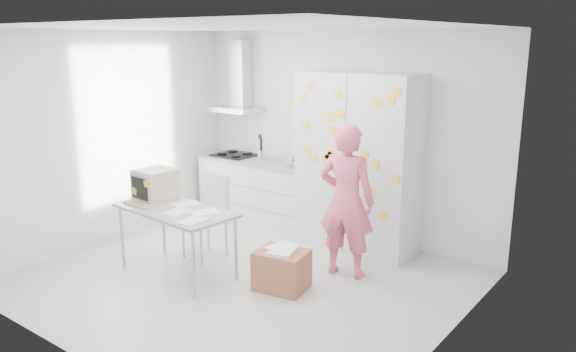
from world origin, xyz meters
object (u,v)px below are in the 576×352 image
Objects in this scene: person at (346,201)px; desk at (162,195)px; cardboard_box at (282,269)px; chair at (209,211)px.

desk is at bearing 17.95° from person.
person reaches higher than cardboard_box.
desk is 1.64m from cardboard_box.
person reaches higher than desk.
desk reaches higher than chair.
chair is (0.19, 0.55, -0.28)m from desk.
chair is at bearing 74.60° from desk.
chair is at bearing 169.93° from cardboard_box.
cardboard_box is (-0.34, -0.73, -0.64)m from person.
person is 2.92× the size of cardboard_box.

